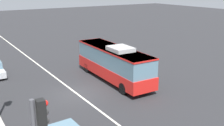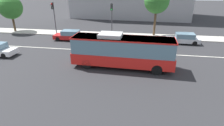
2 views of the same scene
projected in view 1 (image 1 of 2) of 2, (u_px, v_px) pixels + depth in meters
ground_plane at (77, 94)px, 22.50m from camera, size 160.00×160.00×0.00m
lane_centre_line at (77, 94)px, 22.50m from camera, size 76.00×0.16×0.01m
transit_bus at (114, 62)px, 25.18m from camera, size 10.07×2.82×3.46m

